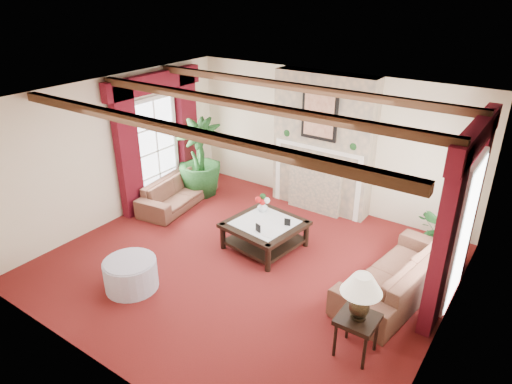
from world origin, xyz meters
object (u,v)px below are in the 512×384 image
Objects in this scene: sofa_left at (178,187)px; side_table at (356,335)px; ottoman at (131,274)px; coffee_table at (265,235)px; sofa_right at (398,267)px; potted_palm at (200,174)px.

sofa_left is 3.54× the size of side_table.
sofa_left is 2.85m from ottoman.
side_table is at bearing -119.29° from sofa_left.
sofa_left reaches higher than ottoman.
coffee_table is 2.32m from ottoman.
sofa_right is 4.24× the size of side_table.
potted_palm is at bearing -93.46° from sofa_right.
potted_palm is 2.37× the size of ottoman.
potted_palm is at bearing 163.47° from coffee_table.
coffee_table is at bearing 64.15° from ottoman.
sofa_right reaches higher than sofa_left.
potted_palm reaches higher than sofa_left.
side_table is (4.69, -1.83, -0.10)m from sofa_left.
sofa_left is 1.69× the size of coffee_table.
coffee_table is at bearing -23.92° from potted_palm.
side_table reaches higher than coffee_table.
coffee_table is at bearing -107.42° from sofa_left.
sofa_right is 1.48m from side_table.
ottoman is at bearing -48.56° from sofa_right.
side_table is (4.64, -2.47, -0.18)m from potted_palm.
coffee_table is 1.48× the size of ottoman.
sofa_left is 0.84× the size of sofa_right.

